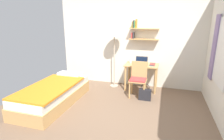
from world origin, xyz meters
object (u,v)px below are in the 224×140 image
Objects in this scene: desk_chair at (138,78)px; desk at (142,69)px; laptop at (141,62)px; standing_lamp at (114,35)px; book_stack at (152,64)px; handbag at (145,94)px; bed at (54,94)px; water_bottle at (131,59)px.

desk is at bearing 89.20° from desk_chair.
desk is 2.66× the size of laptop.
laptop reaches higher than desk_chair.
laptop is (-0.01, 0.51, 0.29)m from desk_chair.
desk is 0.53× the size of standing_lamp.
book_stack is 0.53× the size of handbag.
bed is 2.25× the size of desk.
laptop is at bearing 175.70° from book_stack.
desk_chair is 0.63m from book_stack.
standing_lamp reaches higher than book_stack.
water_bottle is (-0.32, 0.57, 0.34)m from desk_chair.
book_stack is (0.30, 0.49, 0.26)m from desk_chair.
laptop is at bearing -0.01° from standing_lamp.
desk_chair reaches higher than handbag.
water_bottle is at bearing 172.75° from book_stack.
desk is at bearing -0.03° from standing_lamp.
desk is 0.52m from desk_chair.
desk is at bearing 39.29° from bed.
book_stack is at bearing -4.30° from laptop.
desk_chair is 2.65× the size of laptop.
laptop is at bearing 178.65° from desk.
desk_chair is 3.90× the size of book_stack.
desk_chair is (-0.01, -0.51, -0.09)m from desk.
laptop is (-0.01, 0.00, 0.20)m from desk.
bed is 1.19× the size of standing_lamp.
water_bottle reaches higher than desk.
desk_chair is at bearing -90.80° from desk.
laptop reaches higher than book_stack.
standing_lamp is 1.08m from laptop.
bed is 2.45m from laptop.
bed is 2.25m from standing_lamp.
standing_lamp is (-0.79, 0.51, 1.03)m from desk_chair.
water_bottle is 0.50× the size of handbag.
standing_lamp is (1.05, 1.52, 1.29)m from bed.
book_stack reaches higher than bed.
book_stack is at bearing -7.25° from water_bottle.
standing_lamp is at bearing 178.78° from book_stack.
handbag is (-0.09, -0.69, -0.60)m from book_stack.
bed is 9.29× the size of water_bottle.
desk_chair is 1.40m from standing_lamp.
water_bottle reaches higher than handbag.
handbag is at bearing -55.42° from water_bottle.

